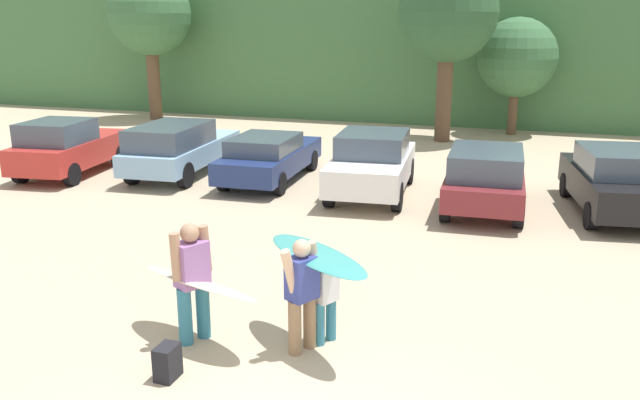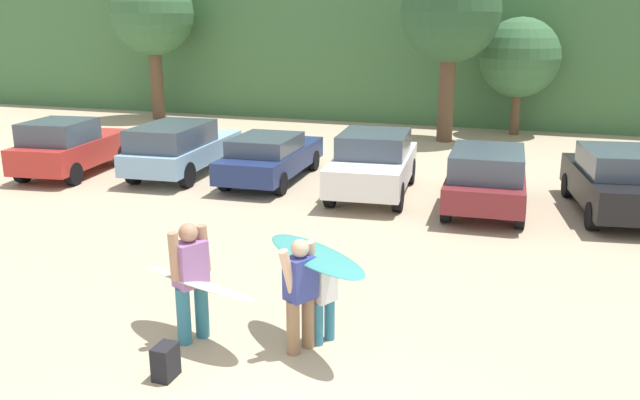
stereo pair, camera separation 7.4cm
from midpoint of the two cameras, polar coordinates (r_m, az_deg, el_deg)
The scene contains 16 objects.
hillside_ridge at distance 33.68m, azimuth 15.25°, elevation 12.75°, with size 108.00×12.00×6.06m, color #427042.
tree_left at distance 30.40m, azimuth -14.42°, elevation 15.44°, with size 3.60×3.60×6.42m.
tree_right at distance 24.37m, azimuth 11.46°, elevation 15.69°, with size 3.54×3.54×6.41m.
tree_far_left at distance 26.52m, azimuth 17.18°, elevation 11.81°, with size 3.03×3.03×4.49m.
parked_car_red at distance 20.27m, azimuth -21.01°, elevation 4.39°, with size 2.22×4.16×1.65m.
parked_car_sky_blue at distance 19.27m, azimuth -12.01°, elevation 4.57°, with size 2.10×4.80×1.56m.
parked_car_navy at distance 18.25m, azimuth -4.24°, elevation 3.84°, with size 1.93×4.58×1.33m.
parked_car_white at distance 16.80m, azimuth 4.83°, elevation 3.28°, with size 2.20×4.34×1.62m.
parked_car_maroon at distance 15.83m, azimuth 14.51°, elevation 1.96°, with size 1.95×4.05×1.50m.
parked_car_black at distance 16.52m, azimuth 24.72°, elevation 1.54°, with size 2.35×4.38×1.56m.
person_adult at distance 9.24m, azimuth -11.05°, elevation -6.50°, with size 0.48×0.64×1.74m.
person_child at distance 9.11m, azimuth 0.58°, elevation -8.15°, with size 0.36×0.50×1.32m.
person_companion at distance 8.83m, azimuth -1.49°, elevation -7.80°, with size 0.45×0.67×1.61m.
surfboard_cream at distance 9.26m, azimuth -10.50°, elevation -7.12°, with size 2.23×1.25×0.26m.
surfboard_teal at distance 8.79m, azimuth -0.19°, elevation -4.88°, with size 2.01×1.70×0.13m.
backpack_dropped at distance 8.70m, azimuth -13.15°, elevation -13.64°, with size 0.24×0.34×0.45m.
Camera 2 is at (2.29, -5.29, 4.42)m, focal length 36.50 mm.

